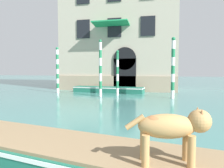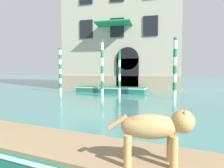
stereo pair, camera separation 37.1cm
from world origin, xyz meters
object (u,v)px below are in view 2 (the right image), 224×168
at_px(boat_moored_near_palazzo, 111,89).
at_px(mooring_pole_3, 175,68).
at_px(dog_on_deck, 156,128).
at_px(mooring_pole_0, 102,68).
at_px(boat_foreground, 62,155).
at_px(mooring_pole_2, 60,70).
at_px(mooring_pole_1, 119,73).

height_order(boat_moored_near_palazzo, mooring_pole_3, mooring_pole_3).
relative_size(boat_moored_near_palazzo, mooring_pole_3, 1.48).
height_order(dog_on_deck, boat_moored_near_palazzo, dog_on_deck).
bearing_deg(dog_on_deck, mooring_pole_0, 100.68).
xyz_separation_m(boat_moored_near_palazzo, mooring_pole_0, (0.18, -2.92, 1.84)).
distance_m(dog_on_deck, mooring_pole_3, 12.09).
xyz_separation_m(boat_foreground, mooring_pole_0, (-2.90, 11.31, 1.80)).
bearing_deg(boat_foreground, mooring_pole_2, 129.17).
height_order(boat_foreground, boat_moored_near_palazzo, boat_foreground).
xyz_separation_m(boat_moored_near_palazzo, mooring_pole_1, (1.20, -1.80, 1.49)).
bearing_deg(dog_on_deck, mooring_pole_3, 77.10).
bearing_deg(mooring_pole_2, boat_moored_near_palazzo, 19.77).
bearing_deg(mooring_pole_0, dog_on_deck, -67.92).
bearing_deg(mooring_pole_0, boat_foreground, -75.62).
xyz_separation_m(dog_on_deck, boat_moored_near_palazzo, (-4.97, 14.74, -0.88)).
height_order(mooring_pole_0, mooring_pole_3, mooring_pole_3).
height_order(boat_foreground, mooring_pole_3, mooring_pole_3).
xyz_separation_m(dog_on_deck, mooring_pole_3, (0.32, 12.04, 0.98)).
bearing_deg(mooring_pole_0, mooring_pole_2, 160.96).
height_order(boat_foreground, mooring_pole_0, mooring_pole_0).
height_order(boat_moored_near_palazzo, mooring_pole_0, mooring_pole_0).
bearing_deg(mooring_pole_1, boat_moored_near_palazzo, 123.75).
height_order(dog_on_deck, mooring_pole_1, mooring_pole_1).
bearing_deg(mooring_pole_3, boat_moored_near_palazzo, 152.99).
relative_size(boat_foreground, mooring_pole_1, 2.15).
distance_m(boat_foreground, dog_on_deck, 2.13).
bearing_deg(boat_moored_near_palazzo, mooring_pole_1, -52.89).
xyz_separation_m(mooring_pole_0, mooring_pole_3, (5.11, 0.22, 0.02)).
bearing_deg(mooring_pole_1, mooring_pole_2, 176.23).
xyz_separation_m(boat_foreground, mooring_pole_3, (2.21, 11.53, 1.82)).
relative_size(boat_foreground, boat_moored_near_palazzo, 1.20).
bearing_deg(mooring_pole_3, boat_foreground, -100.85).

